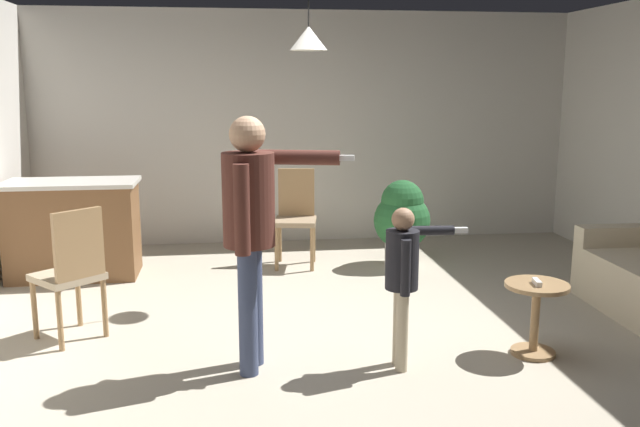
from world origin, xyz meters
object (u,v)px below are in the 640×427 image
person_child (403,270)px  dining_chair_near_wall (296,213)px  kitchen_counter (74,229)px  spare_remote_on_table (537,282)px  side_table_by_couch (536,310)px  dining_chair_by_counter (72,269)px  potted_plant_corner (402,219)px  person_adult (251,216)px

person_child → dining_chair_near_wall: 2.74m
kitchen_counter → spare_remote_on_table: kitchen_counter is taller
spare_remote_on_table → side_table_by_couch: bearing=59.8°
dining_chair_near_wall → side_table_by_couch: bearing=128.1°
kitchen_counter → dining_chair_by_counter: bearing=-78.2°
kitchen_counter → potted_plant_corner: bearing=-0.3°
person_adult → potted_plant_corner: 2.97m
side_table_by_couch → person_adult: bearing=179.4°
kitchen_counter → potted_plant_corner: 3.28m
kitchen_counter → person_child: 3.67m
kitchen_counter → dining_chair_by_counter: (0.36, -1.74, 0.07)m
potted_plant_corner → side_table_by_couch: bearing=-82.3°
side_table_by_couch → potted_plant_corner: (-0.33, 2.44, 0.17)m
kitchen_counter → spare_remote_on_table: size_ratio=9.69×
dining_chair_near_wall → kitchen_counter: bearing=13.6°
side_table_by_couch → dining_chair_by_counter: (-3.25, 0.71, 0.22)m
dining_chair_by_counter → potted_plant_corner: dining_chair_by_counter is taller
dining_chair_by_counter → potted_plant_corner: size_ratio=1.11×
kitchen_counter → side_table_by_couch: kitchen_counter is taller
person_child → potted_plant_corner: bearing=169.7°
person_child → potted_plant_corner: person_child is taller
kitchen_counter → dining_chair_near_wall: (2.20, 0.15, 0.07)m
person_adult → dining_chair_near_wall: person_adult is taller
person_adult → spare_remote_on_table: person_adult is taller
person_adult → dining_chair_by_counter: (-1.29, 0.69, -0.50)m
person_child → potted_plant_corner: 2.61m
kitchen_counter → person_adult: 3.00m
kitchen_counter → spare_remote_on_table: (3.60, -2.49, 0.06)m
side_table_by_couch → person_adult: size_ratio=0.31×
kitchen_counter → spare_remote_on_table: bearing=-34.7°
dining_chair_by_counter → spare_remote_on_table: bearing=-55.3°
kitchen_counter → potted_plant_corner: (3.28, -0.02, 0.02)m
side_table_by_couch → dining_chair_near_wall: bearing=118.5°
potted_plant_corner → person_child: bearing=-104.4°
person_adult → side_table_by_couch: bearing=103.5°
kitchen_counter → side_table_by_couch: size_ratio=2.42×
person_adult → person_child: bearing=97.9°
side_table_by_couch → dining_chair_near_wall: size_ratio=0.52×
dining_chair_by_counter → spare_remote_on_table: (3.23, -0.74, -0.01)m
person_adult → person_child: (0.98, -0.11, -0.36)m
person_adult → dining_chair_by_counter: size_ratio=1.68×
side_table_by_couch → dining_chair_near_wall: (-1.42, 2.61, 0.22)m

